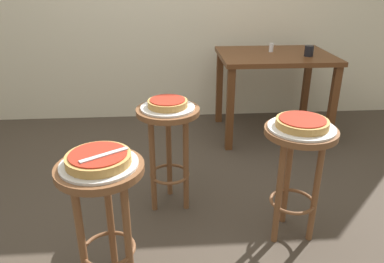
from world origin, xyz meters
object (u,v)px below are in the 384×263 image
Objects in this scene: stool_leftside at (169,135)px; cup_near_edge at (309,51)px; pizza_server_knife at (104,155)px; serving_plate_middle at (301,128)px; dining_table at (274,67)px; condiment_shaker at (271,48)px; pizza_leftside at (168,103)px; pizza_middle at (302,123)px; pizza_foreground at (98,158)px; stool_middle at (298,158)px; stool_foreground at (103,200)px; serving_plate_leftside at (168,107)px; serving_plate_foreground at (99,164)px.

stool_leftside is 1.62m from cup_near_edge.
pizza_server_knife is at bearing -131.22° from cup_near_edge.
serving_plate_middle is at bearing -110.97° from cup_near_edge.
dining_table is 0.18m from condiment_shaker.
pizza_middle is at bearing -27.40° from pizza_leftside.
pizza_server_knife is (-1.23, -1.92, -0.06)m from condiment_shaker.
pizza_middle is 0.28× the size of dining_table.
dining_table reaches higher than pizza_foreground.
condiment_shaker is at bearing 80.99° from stool_middle.
stool_leftside is (-0.71, 0.37, -0.18)m from serving_plate_middle.
pizza_server_knife is at bearing -122.65° from condiment_shaker.
stool_foreground is 2.43× the size of pizza_foreground.
pizza_foreground is 0.79m from stool_leftside.
serving_plate_middle is 0.80m from pizza_leftside.
serving_plate_middle is 1.08× the size of serving_plate_leftside.
serving_plate_leftside is at bearing 35.76° from pizza_server_knife.
pizza_server_knife is at bearing -111.04° from stool_leftside.
cup_near_edge reaches higher than dining_table.
serving_plate_foreground is (-0.00, 0.00, 0.18)m from stool_foreground.
serving_plate_leftside is (-0.71, 0.37, 0.00)m from serving_plate_middle.
pizza_foreground reaches higher than stool_foreground.
serving_plate_middle is 0.03m from pizza_middle.
pizza_foreground is at bearing -132.11° from cup_near_edge.
serving_plate_middle is (0.00, -0.00, 0.18)m from stool_middle.
cup_near_edge is at bearing 47.89° from stool_foreground.
stool_foreground is 1.07m from stool_middle.
dining_table is 0.33m from cup_near_edge.
serving_plate_leftside is (0.31, 0.70, 0.00)m from serving_plate_foreground.
condiment_shaker is at bearing 51.56° from serving_plate_leftside.
serving_plate_middle is 0.52× the size of stool_leftside.
pizza_foreground is at bearing -63.43° from serving_plate_foreground.
pizza_middle is 3.56× the size of condiment_shaker.
pizza_middle is (1.01, 0.33, 0.03)m from serving_plate_foreground.
pizza_server_knife reaches higher than serving_plate_middle.
pizza_middle reaches higher than stool_foreground.
pizza_leftside is (0.00, 0.00, 0.03)m from serving_plate_leftside.
serving_plate_middle is 1.29× the size of pizza_middle.
pizza_leftside reaches higher than serving_plate_leftside.
serving_plate_middle is at bearing -99.01° from condiment_shaker.
pizza_leftside is at bearing 152.60° from stool_middle.
serving_plate_leftside is at bearing 152.60° from pizza_middle.
serving_plate_foreground reaches higher than stool_middle.
pizza_leftside is at bearing 152.60° from pizza_middle.
stool_foreground is at bearing -123.56° from condiment_shaker.
stool_leftside is (0.31, 0.70, 0.00)m from stool_foreground.
pizza_leftside is at bearing 35.76° from pizza_server_knife.
cup_near_edge is (1.23, 1.00, 0.12)m from serving_plate_leftside.
pizza_foreground is 1.07m from serving_plate_middle.
condiment_shaker is at bearing 56.44° from serving_plate_foreground.
stool_middle is 0.69× the size of dining_table.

